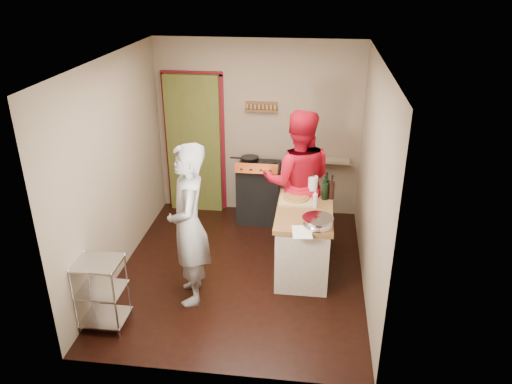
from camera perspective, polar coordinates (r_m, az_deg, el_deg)
floor at (r=6.36m, az=-1.70°, el=-8.93°), size 3.50×3.50×0.00m
back_wall at (r=7.55m, az=-4.59°, el=6.18°), size 3.00×0.44×2.60m
left_wall at (r=6.14m, az=-15.84°, el=2.53°), size 0.04×3.50×2.60m
right_wall at (r=5.72m, az=13.17°, el=1.17°), size 0.04×3.50×2.60m
ceiling at (r=5.37m, az=-2.06°, el=14.93°), size 3.00×3.50×0.02m
stove at (r=7.37m, az=0.29°, el=0.07°), size 0.60×0.63×1.00m
wire_shelving at (r=5.50m, az=-17.29°, el=-10.70°), size 0.48×0.40×0.80m
island at (r=6.15m, az=5.48°, el=-5.34°), size 0.68×1.28×1.16m
person_stripe at (r=5.47m, az=-7.69°, el=-3.80°), size 0.60×0.77×1.86m
person_red at (r=6.45m, az=4.80°, el=1.17°), size 0.96×0.77×1.91m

